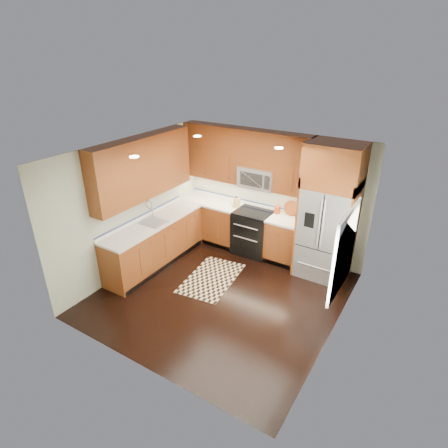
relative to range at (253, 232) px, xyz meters
The scene contains 16 objects.
ground 1.75m from the range, 81.47° to the right, with size 4.00×4.00×0.00m, color black.
wall_back 0.93m from the range, 53.04° to the left, with size 4.00×0.02×2.60m, color #B8BEAB.
wall_left 2.56m from the range, 136.38° to the right, with size 0.02×4.00×2.60m, color #B8BEAB.
wall_right 2.92m from the range, 36.55° to the right, with size 0.02×4.00×2.60m, color #B8BEAB.
window 2.83m from the range, 33.39° to the right, with size 0.04×1.10×1.30m.
base_cabinets 1.25m from the range, 141.90° to the right, with size 2.85×3.00×0.90m.
countertop 1.16m from the range, 142.09° to the right, with size 2.86×3.01×0.04m.
upper_cabinets 1.89m from the range, 147.22° to the right, with size 2.85×3.00×1.15m.
range is the anchor object (origin of this frame).
microwave 1.20m from the range, 90.19° to the left, with size 0.76×0.40×0.42m.
refrigerator 1.76m from the range, ahead, with size 0.98×0.75×2.60m.
sink_faucet 2.13m from the range, 135.87° to the right, with size 0.54×0.44×0.37m.
rug 1.42m from the range, 97.57° to the right, with size 0.85×1.42×0.01m, color black.
knife_block 0.72m from the range, behind, with size 0.13×0.15×0.25m.
utensil_crock 0.76m from the range, 24.19° to the left, with size 0.13×0.13×0.33m.
cutting_board 0.89m from the range, 21.18° to the left, with size 0.31×0.31×0.02m, color brown.
Camera 1 is at (2.98, -4.68, 4.10)m, focal length 30.00 mm.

